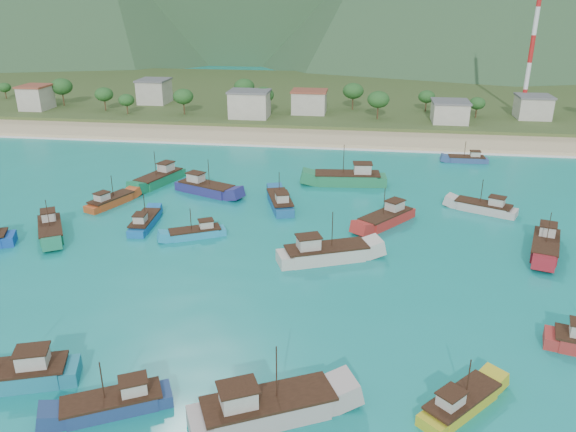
# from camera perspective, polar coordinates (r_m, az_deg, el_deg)

# --- Properties ---
(ground) EXTENTS (600.00, 600.00, 0.00)m
(ground) POSITION_cam_1_polar(r_m,az_deg,el_deg) (68.41, 2.19, -8.12)
(ground) COLOR #0C7684
(ground) RESTS_ON ground
(beach) EXTENTS (400.00, 18.00, 1.20)m
(beach) POSITION_cam_1_polar(r_m,az_deg,el_deg) (142.30, 5.53, 7.81)
(beach) COLOR beige
(beach) RESTS_ON ground
(land) EXTENTS (400.00, 110.00, 2.40)m
(land) POSITION_cam_1_polar(r_m,az_deg,el_deg) (202.02, 6.42, 11.92)
(land) COLOR #385123
(land) RESTS_ON ground
(surf_line) EXTENTS (400.00, 2.50, 0.08)m
(surf_line) POSITION_cam_1_polar(r_m,az_deg,el_deg) (133.11, 5.33, 6.84)
(surf_line) COLOR white
(surf_line) RESTS_ON ground
(village) EXTENTS (205.62, 25.85, 7.05)m
(village) POSITION_cam_1_polar(r_m,az_deg,el_deg) (162.10, 7.59, 11.15)
(village) COLOR beige
(village) RESTS_ON ground
(vegetation) EXTENTS (275.03, 25.73, 8.56)m
(vegetation) POSITION_cam_1_polar(r_m,az_deg,el_deg) (165.04, 4.01, 11.65)
(vegetation) COLOR #235623
(vegetation) RESTS_ON ground
(radio_tower) EXTENTS (1.20, 1.20, 43.44)m
(radio_tower) POSITION_cam_1_polar(r_m,az_deg,el_deg) (173.04, 23.70, 16.48)
(radio_tower) COLOR red
(radio_tower) RESTS_ON ground
(boat_1) EXTENTS (9.79, 6.89, 5.65)m
(boat_1) POSITION_cam_1_polar(r_m,az_deg,el_deg) (53.79, -17.20, -17.83)
(boat_1) COLOR navy
(boat_1) RESTS_ON ground
(boat_2) EXTENTS (3.33, 9.37, 5.44)m
(boat_2) POSITION_cam_1_polar(r_m,az_deg,el_deg) (90.40, -14.36, -0.68)
(boat_2) COLOR #1460AC
(boat_2) RESTS_ON ground
(boat_4) EXTENTS (14.06, 5.25, 8.13)m
(boat_4) POSITION_cam_1_polar(r_m,az_deg,el_deg) (107.48, 6.18, 3.77)
(boat_4) COLOR #1C7748
(boat_4) RESTS_ON ground
(boat_7) EXTENTS (6.13, 9.72, 5.54)m
(boat_7) POSITION_cam_1_polar(r_m,az_deg,el_deg) (101.09, -17.56, 1.39)
(boat_7) COLOR #B4481D
(boat_7) RESTS_ON ground
(boat_11) EXTENTS (13.12, 8.98, 7.54)m
(boat_11) POSITION_cam_1_polar(r_m,az_deg,el_deg) (50.66, -2.28, -19.03)
(boat_11) COLOR #ACA19B
(boat_11) RESTS_ON ground
(boat_12) EXTENTS (12.21, 7.07, 6.93)m
(boat_12) POSITION_cam_1_polar(r_m,az_deg,el_deg) (59.97, -26.28, -14.44)
(boat_12) COLOR teal
(boat_12) RESTS_ON ground
(boat_13) EXTENTS (8.51, 2.63, 5.01)m
(boat_13) POSITION_cam_1_polar(r_m,az_deg,el_deg) (127.52, 17.72, 5.47)
(boat_13) COLOR navy
(boat_13) RESTS_ON ground
(boat_20) EXTENTS (6.31, 11.14, 6.32)m
(boat_20) POSITION_cam_1_polar(r_m,az_deg,el_deg) (95.64, -0.81, 1.38)
(boat_20) COLOR #185790
(boat_20) RESTS_ON ground
(boat_22) EXTENTS (7.09, 12.28, 6.96)m
(boat_22) POSITION_cam_1_polar(r_m,az_deg,el_deg) (110.32, -12.90, 3.69)
(boat_22) COLOR #127448
(boat_22) RESTS_ON ground
(boat_25) EXTENTS (9.47, 10.89, 6.62)m
(boat_25) POSITION_cam_1_polar(r_m,az_deg,el_deg) (89.90, 9.96, -0.29)
(boat_25) COLOR #B32923
(boat_25) RESTS_ON ground
(boat_26) EXTENTS (10.37, 6.92, 5.94)m
(boat_26) POSITION_cam_1_polar(r_m,az_deg,el_deg) (98.89, 19.32, 0.76)
(boat_26) COLOR #BDB3AC
(boat_26) RESTS_ON ground
(boat_27) EXTENTS (8.26, 10.77, 6.32)m
(boat_27) POSITION_cam_1_polar(r_m,az_deg,el_deg) (91.78, -22.98, -1.34)
(boat_27) COLOR #197955
(boat_27) RESTS_ON ground
(boat_28) EXTENTS (13.06, 8.24, 7.44)m
(boat_28) POSITION_cam_1_polar(r_m,az_deg,el_deg) (76.67, 3.75, -3.87)
(boat_28) COLOR beige
(boat_28) RESTS_ON ground
(boat_29) EXTENTS (12.14, 7.77, 6.93)m
(boat_29) POSITION_cam_1_polar(r_m,az_deg,el_deg) (103.21, -8.36, 2.76)
(boat_29) COLOR navy
(boat_29) RESTS_ON ground
(boat_30) EXTENTS (8.76, 6.06, 5.04)m
(boat_30) POSITION_cam_1_polar(r_m,az_deg,el_deg) (85.02, -9.31, -1.78)
(boat_30) COLOR #1F91BE
(boat_30) RESTS_ON ground
(boat_31) EXTENTS (8.07, 8.43, 5.33)m
(boat_31) POSITION_cam_1_polar(r_m,az_deg,el_deg) (53.91, 17.12, -17.80)
(boat_31) COLOR gold
(boat_31) RESTS_ON ground
(boat_32) EXTENTS (6.56, 11.80, 6.69)m
(boat_32) POSITION_cam_1_polar(r_m,az_deg,el_deg) (86.94, 24.66, -2.83)
(boat_32) COLOR maroon
(boat_32) RESTS_ON ground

